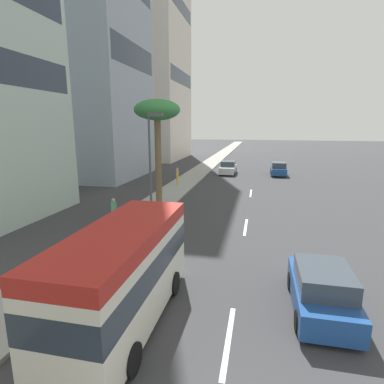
{
  "coord_description": "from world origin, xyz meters",
  "views": [
    {
      "loc": [
        -2.84,
        -0.66,
        6.12
      ],
      "look_at": [
        18.66,
        4.03,
        1.37
      ],
      "focal_mm": 29.1,
      "sensor_mm": 36.0,
      "label": 1
    }
  ],
  "objects_px": {
    "street_lamp": "(151,155)",
    "car_second": "(228,168)",
    "pedestrian_near_lamp": "(114,211)",
    "pedestrian_mid_block": "(177,175)",
    "car_third": "(322,290)",
    "car_lead": "(278,169)",
    "palm_tree": "(157,114)",
    "minibus_fourth": "(123,272)"
  },
  "relations": [
    {
      "from": "minibus_fourth",
      "to": "car_third",
      "type": "bearing_deg",
      "value": 107.51
    },
    {
      "from": "minibus_fourth",
      "to": "pedestrian_near_lamp",
      "type": "xyz_separation_m",
      "value": [
        8.48,
        4.51,
        -0.64
      ]
    },
    {
      "from": "car_second",
      "to": "pedestrian_mid_block",
      "type": "height_order",
      "value": "pedestrian_mid_block"
    },
    {
      "from": "car_lead",
      "to": "pedestrian_near_lamp",
      "type": "relative_size",
      "value": 2.64
    },
    {
      "from": "pedestrian_near_lamp",
      "to": "palm_tree",
      "type": "xyz_separation_m",
      "value": [
        5.91,
        -0.9,
        5.83
      ]
    },
    {
      "from": "car_lead",
      "to": "pedestrian_mid_block",
      "type": "relative_size",
      "value": 2.52
    },
    {
      "from": "pedestrian_near_lamp",
      "to": "car_second",
      "type": "bearing_deg",
      "value": -136.49
    },
    {
      "from": "car_lead",
      "to": "car_second",
      "type": "distance_m",
      "value": 6.24
    },
    {
      "from": "pedestrian_near_lamp",
      "to": "pedestrian_mid_block",
      "type": "height_order",
      "value": "pedestrian_mid_block"
    },
    {
      "from": "palm_tree",
      "to": "minibus_fourth",
      "type": "bearing_deg",
      "value": -165.9
    },
    {
      "from": "car_lead",
      "to": "car_second",
      "type": "bearing_deg",
      "value": 92.45
    },
    {
      "from": "pedestrian_mid_block",
      "to": "car_third",
      "type": "bearing_deg",
      "value": 4.65
    },
    {
      "from": "minibus_fourth",
      "to": "street_lamp",
      "type": "height_order",
      "value": "street_lamp"
    },
    {
      "from": "palm_tree",
      "to": "street_lamp",
      "type": "bearing_deg",
      "value": -167.29
    },
    {
      "from": "car_third",
      "to": "pedestrian_mid_block",
      "type": "distance_m",
      "value": 22.39
    },
    {
      "from": "car_lead",
      "to": "pedestrian_mid_block",
      "type": "height_order",
      "value": "pedestrian_mid_block"
    },
    {
      "from": "minibus_fourth",
      "to": "palm_tree",
      "type": "bearing_deg",
      "value": -165.9
    },
    {
      "from": "car_lead",
      "to": "car_third",
      "type": "bearing_deg",
      "value": 179.75
    },
    {
      "from": "minibus_fourth",
      "to": "street_lamp",
      "type": "distance_m",
      "value": 11.03
    },
    {
      "from": "car_third",
      "to": "pedestrian_mid_block",
      "type": "height_order",
      "value": "pedestrian_mid_block"
    },
    {
      "from": "pedestrian_mid_block",
      "to": "car_lead",
      "type": "bearing_deg",
      "value": 110.67
    },
    {
      "from": "car_second",
      "to": "minibus_fourth",
      "type": "relative_size",
      "value": 0.66
    },
    {
      "from": "pedestrian_near_lamp",
      "to": "car_lead",
      "type": "bearing_deg",
      "value": -150.22
    },
    {
      "from": "car_second",
      "to": "pedestrian_near_lamp",
      "type": "xyz_separation_m",
      "value": [
        -22.86,
        4.55,
        0.31
      ]
    },
    {
      "from": "car_third",
      "to": "pedestrian_near_lamp",
      "type": "relative_size",
      "value": 2.43
    },
    {
      "from": "car_second",
      "to": "car_third",
      "type": "distance_m",
      "value": 30.03
    },
    {
      "from": "car_third",
      "to": "pedestrian_mid_block",
      "type": "xyz_separation_m",
      "value": [
        19.9,
        10.25,
        0.37
      ]
    },
    {
      "from": "minibus_fourth",
      "to": "pedestrian_mid_block",
      "type": "bearing_deg",
      "value": -169.32
    },
    {
      "from": "palm_tree",
      "to": "pedestrian_near_lamp",
      "type": "bearing_deg",
      "value": 171.37
    },
    {
      "from": "street_lamp",
      "to": "car_second",
      "type": "bearing_deg",
      "value": -7.46
    },
    {
      "from": "minibus_fourth",
      "to": "pedestrian_near_lamp",
      "type": "height_order",
      "value": "minibus_fourth"
    },
    {
      "from": "car_second",
      "to": "palm_tree",
      "type": "height_order",
      "value": "palm_tree"
    },
    {
      "from": "street_lamp",
      "to": "palm_tree",
      "type": "bearing_deg",
      "value": 12.71
    },
    {
      "from": "street_lamp",
      "to": "minibus_fourth",
      "type": "bearing_deg",
      "value": -165.37
    },
    {
      "from": "car_lead",
      "to": "minibus_fourth",
      "type": "height_order",
      "value": "minibus_fourth"
    },
    {
      "from": "car_second",
      "to": "pedestrian_near_lamp",
      "type": "height_order",
      "value": "pedestrian_near_lamp"
    },
    {
      "from": "pedestrian_near_lamp",
      "to": "street_lamp",
      "type": "bearing_deg",
      "value": -168.78
    },
    {
      "from": "street_lamp",
      "to": "pedestrian_mid_block",
      "type": "bearing_deg",
      "value": 7.01
    },
    {
      "from": "car_lead",
      "to": "palm_tree",
      "type": "relative_size",
      "value": 0.57
    },
    {
      "from": "car_lead",
      "to": "street_lamp",
      "type": "bearing_deg",
      "value": 157.09
    },
    {
      "from": "street_lamp",
      "to": "car_lead",
      "type": "bearing_deg",
      "value": -22.91
    },
    {
      "from": "car_third",
      "to": "pedestrian_near_lamp",
      "type": "bearing_deg",
      "value": 58.41
    }
  ]
}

